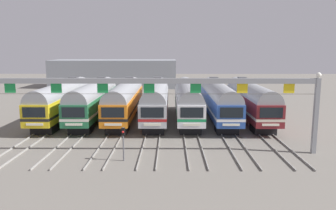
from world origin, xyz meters
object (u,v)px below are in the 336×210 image
(commuter_train_green, at_px, (94,99))
(yard_signal_mast, at_px, (123,137))
(commuter_train_yellow, at_px, (63,99))
(commuter_train_maroon, at_px, (250,99))
(commuter_train_orange, at_px, (125,99))
(commuter_train_stainless, at_px, (156,99))
(commuter_train_white, at_px, (187,99))
(commuter_train_blue, at_px, (219,99))
(catenary_gantry, at_px, (149,91))

(commuter_train_green, height_order, yard_signal_mast, commuter_train_green)
(commuter_train_yellow, relative_size, commuter_train_green, 1.00)
(commuter_train_maroon, distance_m, yard_signal_mast, 20.82)
(commuter_train_orange, distance_m, yard_signal_mast, 15.80)
(commuter_train_green, relative_size, commuter_train_orange, 1.00)
(commuter_train_stainless, xyz_separation_m, yard_signal_mast, (-1.96, -15.66, -0.75))
(commuter_train_white, distance_m, commuter_train_maroon, 7.83)
(commuter_train_blue, bearing_deg, yard_signal_mast, -121.99)
(commuter_train_green, xyz_separation_m, catenary_gantry, (7.83, -13.50, 2.72))
(commuter_train_maroon, height_order, yard_signal_mast, commuter_train_maroon)
(commuter_train_white, xyz_separation_m, commuter_train_blue, (3.91, 0.00, 0.00))
(commuter_train_blue, height_order, catenary_gantry, catenary_gantry)
(commuter_train_yellow, height_order, commuter_train_maroon, same)
(commuter_train_yellow, distance_m, commuter_train_blue, 19.56)
(commuter_train_orange, relative_size, commuter_train_white, 1.00)
(commuter_train_green, distance_m, commuter_train_blue, 15.65)
(commuter_train_stainless, bearing_deg, yard_signal_mast, -97.12)
(commuter_train_blue, bearing_deg, commuter_train_orange, 180.00)
(commuter_train_green, height_order, commuter_train_orange, same)
(commuter_train_maroon, relative_size, yard_signal_mast, 6.52)
(catenary_gantry, bearing_deg, yard_signal_mast, -132.17)
(commuter_train_green, relative_size, yard_signal_mast, 6.52)
(yard_signal_mast, bearing_deg, commuter_train_white, 69.45)
(commuter_train_yellow, bearing_deg, commuter_train_stainless, 0.00)
(commuter_train_white, bearing_deg, catenary_gantry, -106.17)
(commuter_train_maroon, bearing_deg, commuter_train_stainless, 180.00)
(commuter_train_blue, xyz_separation_m, yard_signal_mast, (-9.78, -15.66, -0.75))
(commuter_train_green, height_order, commuter_train_stainless, same)
(commuter_train_yellow, distance_m, commuter_train_green, 3.91)
(catenary_gantry, bearing_deg, commuter_train_green, 120.10)
(commuter_train_yellow, distance_m, catenary_gantry, 18.10)
(commuter_train_blue, bearing_deg, catenary_gantry, -120.10)
(commuter_train_green, height_order, commuter_train_white, commuter_train_green)
(yard_signal_mast, bearing_deg, commuter_train_maroon, 48.83)
(commuter_train_yellow, relative_size, commuter_train_stainless, 1.00)
(commuter_train_green, height_order, catenary_gantry, catenary_gantry)
(commuter_train_stainless, bearing_deg, commuter_train_blue, 0.00)
(commuter_train_orange, bearing_deg, commuter_train_green, 180.00)
(commuter_train_yellow, distance_m, commuter_train_white, 15.65)
(commuter_train_white, xyz_separation_m, commuter_train_maroon, (7.83, 0.00, 0.00))
(commuter_train_maroon, xyz_separation_m, catenary_gantry, (-11.74, -13.50, 2.72))
(commuter_train_blue, bearing_deg, commuter_train_maroon, 0.00)
(commuter_train_green, bearing_deg, commuter_train_maroon, 0.00)
(commuter_train_stainless, xyz_separation_m, catenary_gantry, (0.00, -13.50, 2.72))
(commuter_train_yellow, relative_size, commuter_train_white, 1.00)
(commuter_train_green, distance_m, yard_signal_mast, 16.74)
(commuter_train_stainless, distance_m, commuter_train_white, 3.91)
(commuter_train_green, bearing_deg, commuter_train_yellow, 180.00)
(commuter_train_orange, xyz_separation_m, commuter_train_white, (7.83, -0.00, -0.00))
(commuter_train_yellow, xyz_separation_m, commuter_train_stainless, (11.74, 0.00, 0.00))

